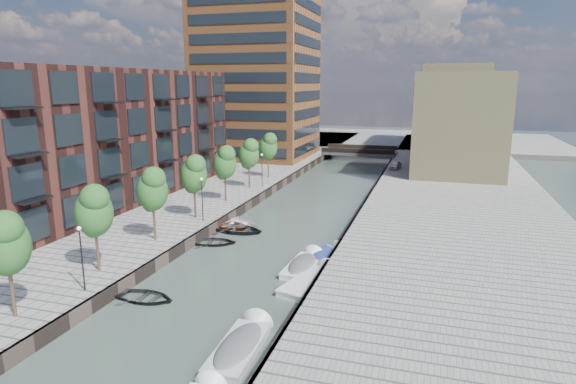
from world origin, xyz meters
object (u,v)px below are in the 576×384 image
at_px(tree_3, 194,173).
at_px(sloop_2, 229,228).
at_px(motorboat_4, 304,264).
at_px(sloop_3, 235,226).
at_px(motorboat_3, 326,254).
at_px(bridge, 360,152).
at_px(tree_4, 225,162).
at_px(sloop_1, 213,244).
at_px(tree_1, 94,210).
at_px(motorboat_1, 242,344).
at_px(sloop_0, 145,300).
at_px(tree_6, 268,146).
at_px(tree_5, 249,153).
at_px(sloop_4, 237,232).
at_px(tree_0, 6,242).
at_px(motorboat_2, 313,281).
at_px(tree_2, 152,188).
at_px(car, 395,165).

height_order(tree_3, sloop_2, tree_3).
bearing_deg(motorboat_4, sloop_3, 137.83).
xyz_separation_m(tree_3, motorboat_3, (13.71, -4.18, -5.13)).
distance_m(bridge, tree_4, 41.08).
relative_size(sloop_2, sloop_3, 0.93).
distance_m(sloop_1, motorboat_4, 9.37).
bearing_deg(tree_3, tree_1, -90.00).
xyz_separation_m(tree_4, motorboat_1, (12.55, -25.82, -5.08)).
bearing_deg(sloop_2, motorboat_4, -116.29).
height_order(tree_1, tree_4, same).
xyz_separation_m(bridge, sloop_0, (-4.08, -62.32, -1.39)).
distance_m(bridge, tree_3, 47.92).
distance_m(tree_4, tree_6, 14.00).
relative_size(tree_6, sloop_0, 1.49).
height_order(tree_5, sloop_4, tree_5).
xyz_separation_m(sloop_3, motorboat_4, (9.29, -8.41, 0.22)).
relative_size(tree_0, sloop_0, 1.49).
bearing_deg(sloop_1, motorboat_3, -104.20).
bearing_deg(motorboat_3, bridge, 95.81).
relative_size(bridge, motorboat_1, 2.25).
bearing_deg(sloop_1, tree_0, 154.05).
bearing_deg(bridge, motorboat_2, -84.41).
height_order(tree_0, tree_6, same).
bearing_deg(bridge, tree_2, -98.95).
xyz_separation_m(tree_3, sloop_2, (3.10, 0.71, -5.31)).
distance_m(tree_0, motorboat_3, 22.29).
bearing_deg(motorboat_1, tree_5, 110.93).
height_order(motorboat_1, car, car).
distance_m(tree_1, tree_4, 21.00).
distance_m(tree_3, motorboat_1, 23.18).
bearing_deg(tree_3, tree_5, 90.00).
relative_size(sloop_4, motorboat_1, 0.88).
distance_m(tree_5, sloop_0, 30.12).
relative_size(bridge, motorboat_3, 2.75).
bearing_deg(motorboat_4, tree_1, -150.70).
bearing_deg(tree_2, sloop_4, 56.61).
bearing_deg(bridge, motorboat_4, -85.57).
bearing_deg(car, sloop_3, -103.67).
relative_size(motorboat_1, motorboat_2, 0.97).
bearing_deg(motorboat_3, tree_1, -144.40).
bearing_deg(tree_1, motorboat_2, 17.96).
distance_m(sloop_1, sloop_4, 3.84).
xyz_separation_m(tree_5, sloop_4, (4.42, -14.29, -5.31)).
height_order(sloop_4, motorboat_1, motorboat_1).
height_order(tree_1, tree_3, same).
distance_m(tree_4, sloop_1, 12.83).
height_order(sloop_0, sloop_2, sloop_2).
height_order(motorboat_3, car, car).
relative_size(sloop_4, car, 1.48).
xyz_separation_m(tree_6, motorboat_2, (14.03, -30.45, -5.20)).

